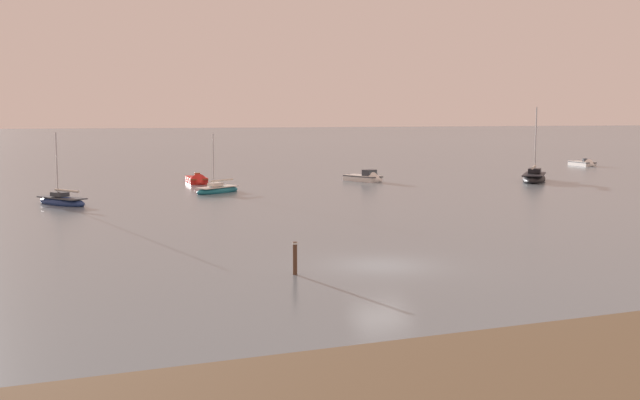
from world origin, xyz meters
name	(u,v)px	position (x,y,z in m)	size (l,w,h in m)	color
ground_plane	(381,265)	(0.00, 0.00, 0.00)	(800.00, 800.00, 0.00)	slate
motorboat_moored_0	(368,179)	(17.49, 39.02, 0.27)	(3.24, 4.91, 1.77)	white
sailboat_moored_1	(62,201)	(-12.01, 29.10, 0.24)	(4.01, 5.03, 5.59)	navy
sailboat_moored_3	(534,178)	(33.05, 32.95, 0.34)	(6.19, 6.65, 7.78)	black
motorboat_moored_3	(585,164)	(54.06, 49.97, 0.21)	(1.89, 4.67, 1.56)	white
motorboat_moored_4	(198,181)	(1.05, 42.84, 0.22)	(1.98, 4.87, 1.63)	red
sailboat_moored_4	(217,190)	(0.78, 33.51, 0.23)	(4.79, 3.73, 5.30)	#197084
mooring_post_left	(295,259)	(-4.15, -0.44, 0.66)	(0.22, 0.22, 1.52)	#4E3323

